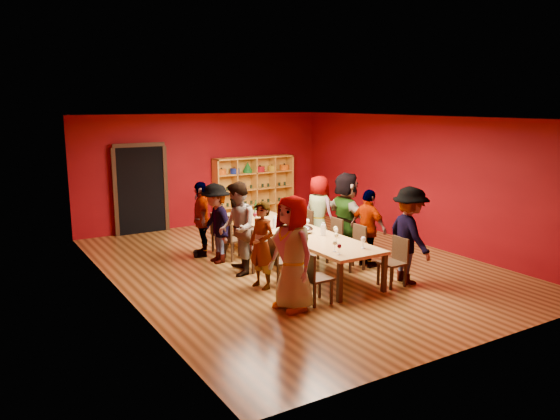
# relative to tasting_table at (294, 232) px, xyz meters

# --- Properties ---
(room_shell) EXTENTS (7.10, 9.10, 3.04)m
(room_shell) POSITION_rel_tasting_table_xyz_m (0.00, 0.00, 0.80)
(room_shell) COLOR brown
(room_shell) RESTS_ON ground
(tasting_table) EXTENTS (1.10, 4.50, 0.75)m
(tasting_table) POSITION_rel_tasting_table_xyz_m (0.00, 0.00, 0.00)
(tasting_table) COLOR tan
(tasting_table) RESTS_ON ground
(doorway) EXTENTS (1.40, 0.17, 2.30)m
(doorway) POSITION_rel_tasting_table_xyz_m (-1.80, 4.43, 0.42)
(doorway) COLOR black
(doorway) RESTS_ON ground
(shelving_unit) EXTENTS (2.40, 0.40, 1.80)m
(shelving_unit) POSITION_rel_tasting_table_xyz_m (1.40, 4.32, 0.28)
(shelving_unit) COLOR gold
(shelving_unit) RESTS_ON ground
(chair_person_left_0) EXTENTS (0.42, 0.42, 0.89)m
(chair_person_left_0) POSITION_rel_tasting_table_xyz_m (-0.91, -2.00, -0.20)
(chair_person_left_0) COLOR black
(chair_person_left_0) RESTS_ON ground
(person_left_0) EXTENTS (0.61, 0.97, 1.87)m
(person_left_0) POSITION_rel_tasting_table_xyz_m (-1.32, -2.00, 0.24)
(person_left_0) COLOR #141938
(person_left_0) RESTS_ON ground
(chair_person_left_1) EXTENTS (0.42, 0.42, 0.89)m
(chair_person_left_1) POSITION_rel_tasting_table_xyz_m (-0.91, -0.85, -0.20)
(chair_person_left_1) COLOR black
(chair_person_left_1) RESTS_ON ground
(person_left_1) EXTENTS (0.54, 0.66, 1.58)m
(person_left_1) POSITION_rel_tasting_table_xyz_m (-1.24, -0.85, 0.09)
(person_left_1) COLOR #121333
(person_left_1) RESTS_ON ground
(chair_person_left_2) EXTENTS (0.42, 0.42, 0.89)m
(chair_person_left_2) POSITION_rel_tasting_table_xyz_m (-0.91, 0.10, -0.20)
(chair_person_left_2) COLOR black
(chair_person_left_2) RESTS_ON ground
(person_left_2) EXTENTS (0.77, 1.00, 1.81)m
(person_left_2) POSITION_rel_tasting_table_xyz_m (-1.25, 0.10, 0.21)
(person_left_2) COLOR pink
(person_left_2) RESTS_ON ground
(chair_person_left_3) EXTENTS (0.42, 0.42, 0.89)m
(chair_person_left_3) POSITION_rel_tasting_table_xyz_m (-0.91, 1.03, -0.20)
(chair_person_left_3) COLOR black
(chair_person_left_3) RESTS_ON ground
(person_left_3) EXTENTS (0.45, 1.08, 1.67)m
(person_left_3) POSITION_rel_tasting_table_xyz_m (-1.27, 1.03, 0.14)
(person_left_3) COLOR #141538
(person_left_3) RESTS_ON ground
(chair_person_left_4) EXTENTS (0.42, 0.42, 0.89)m
(chair_person_left_4) POSITION_rel_tasting_table_xyz_m (-0.91, 1.66, -0.20)
(chair_person_left_4) COLOR black
(chair_person_left_4) RESTS_ON ground
(person_left_4) EXTENTS (0.72, 1.05, 1.63)m
(person_left_4) POSITION_rel_tasting_table_xyz_m (-1.33, 1.66, 0.12)
(person_left_4) COLOR #5978B7
(person_left_4) RESTS_ON ground
(chair_person_right_0) EXTENTS (0.42, 0.42, 0.89)m
(chair_person_right_0) POSITION_rel_tasting_table_xyz_m (0.91, -2.00, -0.20)
(chair_person_right_0) COLOR black
(chair_person_right_0) RESTS_ON ground
(person_right_0) EXTENTS (0.71, 1.24, 1.80)m
(person_right_0) POSITION_rel_tasting_table_xyz_m (1.23, -2.00, 0.20)
(person_right_0) COLOR #618EC8
(person_right_0) RESTS_ON ground
(chair_person_right_1) EXTENTS (0.42, 0.42, 0.89)m
(chair_person_right_1) POSITION_rel_tasting_table_xyz_m (0.91, -0.84, -0.20)
(chair_person_right_1) COLOR black
(chair_person_right_1) RESTS_ON ground
(person_right_1) EXTENTS (0.53, 0.97, 1.59)m
(person_right_1) POSITION_rel_tasting_table_xyz_m (1.24, -0.84, 0.09)
(person_right_1) COLOR beige
(person_right_1) RESTS_ON ground
(chair_person_right_2) EXTENTS (0.42, 0.42, 0.89)m
(chair_person_right_2) POSITION_rel_tasting_table_xyz_m (0.91, -0.08, -0.20)
(chair_person_right_2) COLOR black
(chair_person_right_2) RESTS_ON ground
(person_right_2) EXTENTS (0.66, 1.76, 1.86)m
(person_right_2) POSITION_rel_tasting_table_xyz_m (1.26, -0.08, 0.23)
(person_right_2) COLOR #5985B8
(person_right_2) RESTS_ON ground
(chair_person_right_3) EXTENTS (0.42, 0.42, 0.89)m
(chair_person_right_3) POSITION_rel_tasting_table_xyz_m (0.91, 1.01, -0.20)
(chair_person_right_3) COLOR black
(chair_person_right_3) RESTS_ON ground
(person_right_3) EXTENTS (0.60, 0.88, 1.65)m
(person_right_3) POSITION_rel_tasting_table_xyz_m (1.32, 1.01, 0.12)
(person_right_3) COLOR #141C37
(person_right_3) RESTS_ON ground
(wine_glass_0) EXTENTS (0.09, 0.09, 0.21)m
(wine_glass_0) POSITION_rel_tasting_table_xyz_m (0.28, -1.82, 0.21)
(wine_glass_0) COLOR white
(wine_glass_0) RESTS_ON tasting_table
(wine_glass_1) EXTENTS (0.07, 0.07, 0.18)m
(wine_glass_1) POSITION_rel_tasting_table_xyz_m (0.35, -0.94, 0.18)
(wine_glass_1) COLOR white
(wine_glass_1) RESTS_ON tasting_table
(wine_glass_2) EXTENTS (0.08, 0.08, 0.20)m
(wine_glass_2) POSITION_rel_tasting_table_xyz_m (-0.30, 0.78, 0.20)
(wine_glass_2) COLOR white
(wine_glass_2) RESTS_ON tasting_table
(wine_glass_3) EXTENTS (0.09, 0.09, 0.21)m
(wine_glass_3) POSITION_rel_tasting_table_xyz_m (0.34, 0.78, 0.20)
(wine_glass_3) COLOR white
(wine_glass_3) RESTS_ON tasting_table
(wine_glass_4) EXTENTS (0.08, 0.08, 0.20)m
(wine_glass_4) POSITION_rel_tasting_table_xyz_m (-0.29, -1.75, 0.19)
(wine_glass_4) COLOR white
(wine_glass_4) RESTS_ON tasting_table
(wine_glass_5) EXTENTS (0.08, 0.08, 0.20)m
(wine_glass_5) POSITION_rel_tasting_table_xyz_m (-0.26, 1.97, 0.19)
(wine_glass_5) COLOR white
(wine_glass_5) RESTS_ON tasting_table
(wine_glass_6) EXTENTS (0.08, 0.08, 0.20)m
(wine_glass_6) POSITION_rel_tasting_table_xyz_m (-0.36, -0.05, 0.20)
(wine_glass_6) COLOR white
(wine_glass_6) RESTS_ON tasting_table
(wine_glass_7) EXTENTS (0.08, 0.08, 0.19)m
(wine_glass_7) POSITION_rel_tasting_table_xyz_m (0.33, -0.00, 0.19)
(wine_glass_7) COLOR white
(wine_glass_7) RESTS_ON tasting_table
(wine_glass_8) EXTENTS (0.09, 0.09, 0.22)m
(wine_glass_8) POSITION_rel_tasting_table_xyz_m (-0.31, 1.66, 0.21)
(wine_glass_8) COLOR white
(wine_glass_8) RESTS_ON tasting_table
(wine_glass_9) EXTENTS (0.08, 0.08, 0.19)m
(wine_glass_9) POSITION_rel_tasting_table_xyz_m (0.09, 0.36, 0.19)
(wine_glass_9) COLOR white
(wine_glass_9) RESTS_ON tasting_table
(wine_glass_10) EXTENTS (0.09, 0.09, 0.21)m
(wine_glass_10) POSITION_rel_tasting_table_xyz_m (-0.38, -0.97, 0.20)
(wine_glass_10) COLOR white
(wine_glass_10) RESTS_ON tasting_table
(wine_glass_11) EXTENTS (0.09, 0.09, 0.22)m
(wine_glass_11) POSITION_rel_tasting_table_xyz_m (0.26, -1.85, 0.21)
(wine_glass_11) COLOR white
(wine_glass_11) RESTS_ON tasting_table
(wine_glass_12) EXTENTS (0.07, 0.07, 0.19)m
(wine_glass_12) POSITION_rel_tasting_table_xyz_m (0.27, 0.12, 0.19)
(wine_glass_12) COLOR white
(wine_glass_12) RESTS_ON tasting_table
(wine_glass_13) EXTENTS (0.08, 0.08, 0.21)m
(wine_glass_13) POSITION_rel_tasting_table_xyz_m (0.06, -1.33, 0.20)
(wine_glass_13) COLOR white
(wine_glass_13) RESTS_ON tasting_table
(wine_glass_14) EXTENTS (0.08, 0.08, 0.19)m
(wine_glass_14) POSITION_rel_tasting_table_xyz_m (-0.33, -0.74, 0.19)
(wine_glass_14) COLOR white
(wine_glass_14) RESTS_ON tasting_table
(wine_glass_15) EXTENTS (0.08, 0.08, 0.19)m
(wine_glass_15) POSITION_rel_tasting_table_xyz_m (-0.33, -1.93, 0.19)
(wine_glass_15) COLOR white
(wine_glass_15) RESTS_ON tasting_table
(wine_glass_16) EXTENTS (0.08, 0.08, 0.19)m
(wine_glass_16) POSITION_rel_tasting_table_xyz_m (0.30, 1.62, 0.19)
(wine_glass_16) COLOR white
(wine_glass_16) RESTS_ON tasting_table
(wine_glass_17) EXTENTS (0.08, 0.08, 0.21)m
(wine_glass_17) POSITION_rel_tasting_table_xyz_m (-0.09, -0.38, 0.20)
(wine_glass_17) COLOR white
(wine_glass_17) RESTS_ON tasting_table
(wine_glass_18) EXTENTS (0.09, 0.09, 0.22)m
(wine_glass_18) POSITION_rel_tasting_table_xyz_m (-0.36, 1.02, 0.21)
(wine_glass_18) COLOR white
(wine_glass_18) RESTS_ON tasting_table
(wine_glass_19) EXTENTS (0.07, 0.07, 0.19)m
(wine_glass_19) POSITION_rel_tasting_table_xyz_m (0.32, 1.98, 0.19)
(wine_glass_19) COLOR white
(wine_glass_19) RESTS_ON tasting_table
(wine_glass_20) EXTENTS (0.09, 0.09, 0.22)m
(wine_glass_20) POSITION_rel_tasting_table_xyz_m (0.32, 1.01, 0.21)
(wine_glass_20) COLOR white
(wine_glass_20) RESTS_ON tasting_table
(wine_glass_21) EXTENTS (0.09, 0.09, 0.21)m
(wine_glass_21) POSITION_rel_tasting_table_xyz_m (0.35, -0.91, 0.21)
(wine_glass_21) COLOR white
(wine_glass_21) RESTS_ON tasting_table
(wine_glass_22) EXTENTS (0.08, 0.08, 0.21)m
(wine_glass_22) POSITION_rel_tasting_table_xyz_m (-0.31, 0.02, 0.20)
(wine_glass_22) COLOR white
(wine_glass_22) RESTS_ON tasting_table
(wine_glass_23) EXTENTS (0.08, 0.08, 0.21)m
(wine_glass_23) POSITION_rel_tasting_table_xyz_m (-0.10, 1.37, 0.20)
(wine_glass_23) COLOR white
(wine_glass_23) RESTS_ON tasting_table
(spittoon_bowl) EXTENTS (0.32, 0.32, 0.18)m
(spittoon_bowl) POSITION_rel_tasting_table_xyz_m (0.03, -0.35, 0.13)
(spittoon_bowl) COLOR #BBBDC2
(spittoon_bowl) RESTS_ON tasting_table
(carafe_a) EXTENTS (0.13, 0.13, 0.26)m
(carafe_a) POSITION_rel_tasting_table_xyz_m (-0.28, 0.29, 0.17)
(carafe_a) COLOR white
(carafe_a) RESTS_ON tasting_table
(carafe_b) EXTENTS (0.11, 0.11, 0.26)m
(carafe_b) POSITION_rel_tasting_table_xyz_m (0.21, -0.70, 0.17)
(carafe_b) COLOR white
(carafe_b) RESTS_ON tasting_table
(wine_bottle) EXTENTS (0.09, 0.09, 0.32)m
(wine_bottle) POSITION_rel_tasting_table_xyz_m (0.12, 1.84, 0.17)
(wine_bottle) COLOR #133415
(wine_bottle) RESTS_ON tasting_table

